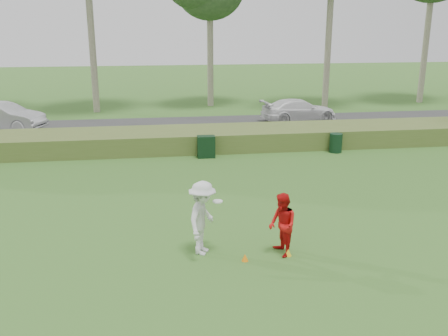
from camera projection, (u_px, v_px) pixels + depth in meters
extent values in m
plane|color=#2D5F1F|center=(246.00, 258.00, 13.05)|extent=(120.00, 120.00, 0.00)
cube|color=#475F26|center=(200.00, 139.00, 24.31)|extent=(80.00, 3.00, 0.90)
cube|color=#2D2D2D|center=(192.00, 127.00, 29.17)|extent=(80.00, 6.00, 0.06)
cylinder|color=gray|center=(210.00, 24.00, 34.94)|extent=(0.44, 0.44, 11.50)
cylinder|color=gray|center=(330.00, 5.00, 33.80)|extent=(0.44, 0.44, 14.00)
cylinder|color=gray|center=(430.00, 10.00, 36.21)|extent=(0.44, 0.44, 13.50)
imported|color=silver|center=(203.00, 218.00, 13.08)|extent=(1.22, 1.49, 2.00)
cylinder|color=white|center=(218.00, 201.00, 13.01)|extent=(0.27, 0.27, 0.03)
imported|color=red|center=(282.00, 225.00, 13.03)|extent=(0.77, 0.92, 1.69)
cone|color=orange|center=(245.00, 257.00, 12.88)|extent=(0.18, 0.18, 0.19)
cone|color=yellow|center=(288.00, 252.00, 13.17)|extent=(0.18, 0.18, 0.19)
cube|color=black|center=(206.00, 147.00, 22.58)|extent=(0.81, 0.52, 0.99)
cylinder|color=black|center=(336.00, 143.00, 23.49)|extent=(0.76, 0.76, 0.90)
imported|color=silver|center=(3.00, 117.00, 27.97)|extent=(4.87, 3.01, 1.52)
imported|color=silver|center=(299.00, 110.00, 30.44)|extent=(4.84, 2.48, 1.34)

